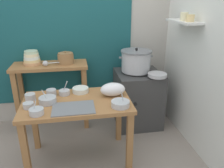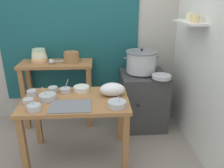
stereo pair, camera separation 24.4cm
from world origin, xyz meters
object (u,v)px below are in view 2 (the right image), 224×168
prep_table (76,108)px  stove_block (142,99)px  wide_pan (161,77)px  prep_bowl_2 (34,107)px  prep_bowl_4 (82,88)px  clay_pot (71,57)px  prep_bowl_0 (65,90)px  ladle (52,61)px  prep_bowl_6 (32,93)px  prep_bowl_7 (47,97)px  serving_tray (71,106)px  bowl_stack_enamel (39,56)px  plastic_bag (112,89)px  prep_bowl_1 (53,90)px  steamer_pot (141,62)px  prep_bowl_3 (28,101)px  prep_bowl_5 (117,104)px  back_shelf_table (57,78)px

prep_table → stove_block: 1.09m
wide_pan → prep_bowl_2: bearing=-155.2°
prep_bowl_2 → prep_bowl_4: prep_bowl_2 is taller
clay_pot → prep_bowl_2: size_ratio=1.48×
clay_pot → prep_bowl_0: size_ratio=1.29×
clay_pot → ladle: size_ratio=0.82×
ladle → prep_bowl_6: ladle is taller
prep_bowl_4 → prep_bowl_7: (-0.33, -0.22, 0.01)m
prep_bowl_6 → serving_tray: bearing=-32.0°
bowl_stack_enamel → prep_bowl_7: 0.88m
bowl_stack_enamel → prep_bowl_7: bowl_stack_enamel is taller
plastic_bag → prep_bowl_0: (-0.51, 0.11, -0.04)m
prep_bowl_0 → prep_bowl_1: (-0.14, 0.01, 0.01)m
steamer_pot → bowl_stack_enamel: (-1.34, 0.14, 0.06)m
stove_block → prep_bowl_1: prep_bowl_1 is taller
prep_table → prep_bowl_4: 0.26m
stove_block → wide_pan: (0.17, -0.24, 0.42)m
steamer_pot → prep_bowl_2: bearing=-142.5°
bowl_stack_enamel → prep_bowl_4: bearing=-45.7°
bowl_stack_enamel → prep_bowl_2: (0.17, -1.04, -0.23)m
prep_bowl_6 → clay_pot: bearing=62.1°
ladle → stove_block: bearing=-2.6°
prep_bowl_0 → prep_bowl_6: bearing=-167.7°
clay_pot → prep_bowl_6: size_ratio=1.96×
serving_tray → plastic_bag: bearing=29.1°
stove_block → prep_bowl_3: size_ratio=7.69×
prep_bowl_0 → prep_bowl_3: bearing=-142.0°
prep_bowl_5 → prep_bowl_6: prep_bowl_5 is taller
prep_bowl_4 → prep_bowl_3: bearing=-149.4°
prep_bowl_6 → prep_bowl_7: bearing=-29.7°
serving_tray → prep_bowl_6: prep_bowl_6 is taller
plastic_bag → prep_bowl_6: size_ratio=2.55×
wide_pan → prep_bowl_3: bearing=-161.5°
clay_pot → serving_tray: bearing=-85.6°
back_shelf_table → prep_bowl_2: bearing=-92.6°
ladle → prep_bowl_4: ladle is taller
clay_pot → wide_pan: (1.12, -0.37, -0.17)m
serving_tray → wide_pan: wide_pan is taller
clay_pot → prep_bowl_4: clay_pot is taller
prep_table → prep_bowl_0: bearing=125.6°
prep_bowl_4 → back_shelf_table: bearing=123.0°
prep_table → prep_bowl_4: (0.05, 0.22, 0.14)m
serving_tray → plastic_bag: size_ratio=1.50×
plastic_bag → ladle: bearing=138.9°
prep_bowl_0 → prep_bowl_1: 0.14m
prep_table → steamer_pot: 1.10m
prep_table → bowl_stack_enamel: size_ratio=5.05×
prep_bowl_6 → prep_bowl_5: bearing=-18.9°
stove_block → serving_tray: size_ratio=1.95×
stove_block → clay_pot: size_ratio=3.81×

